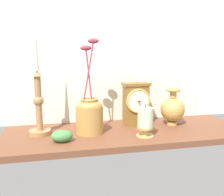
# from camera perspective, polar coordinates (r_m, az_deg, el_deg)

# --- Properties ---
(ground_plane) EXTENTS (1.00, 0.36, 0.02)m
(ground_plane) POSITION_cam_1_polar(r_m,az_deg,el_deg) (1.08, 3.24, -7.85)
(ground_plane) COLOR brown
(back_wall) EXTENTS (1.20, 0.02, 0.65)m
(back_wall) POSITION_cam_1_polar(r_m,az_deg,el_deg) (1.21, 0.96, 10.31)
(back_wall) COLOR white
(back_wall) RESTS_ON ground_plane
(mantel_clock) EXTENTS (0.12, 0.09, 0.19)m
(mantel_clock) POSITION_cam_1_polar(r_m,az_deg,el_deg) (1.14, 5.35, -1.20)
(mantel_clock) COLOR brown
(mantel_clock) RESTS_ON ground_plane
(candlestick_tall_left) EXTENTS (0.08, 0.08, 0.46)m
(candlestick_tall_left) POSITION_cam_1_polar(r_m,az_deg,el_deg) (1.03, -16.09, -0.36)
(candlestick_tall_left) COLOR #A77B4C
(candlestick_tall_left) RESTS_ON ground_plane
(brass_vase_bulbous) EXTENTS (0.11, 0.11, 0.16)m
(brass_vase_bulbous) POSITION_cam_1_polar(r_m,az_deg,el_deg) (1.17, 13.35, -2.35)
(brass_vase_bulbous) COLOR tan
(brass_vase_bulbous) RESTS_ON ground_plane
(brass_vase_jar) EXTENTS (0.11, 0.11, 0.37)m
(brass_vase_jar) POSITION_cam_1_polar(r_m,az_deg,el_deg) (1.03, -5.08, -3.34)
(brass_vase_jar) COLOR #BB8A45
(brass_vase_jar) RESTS_ON ground_plane
(pillar_candle_front) EXTENTS (0.07, 0.07, 0.12)m
(pillar_candle_front) POSITION_cam_1_polar(r_m,az_deg,el_deg) (0.99, 7.43, -5.11)
(pillar_candle_front) COLOR tan
(pillar_candle_front) RESTS_ON ground_plane
(ivy_sprig) EXTENTS (0.08, 0.05, 0.04)m
(ivy_sprig) POSITION_cam_1_polar(r_m,az_deg,el_deg) (0.95, -11.11, -8.32)
(ivy_sprig) COLOR #498C49
(ivy_sprig) RESTS_ON ground_plane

